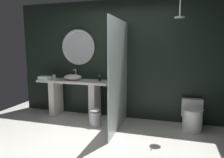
{
  "coord_description": "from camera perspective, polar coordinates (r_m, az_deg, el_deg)",
  "views": [
    {
      "loc": [
        1.23,
        -2.63,
        1.59
      ],
      "look_at": [
        0.15,
        0.95,
        1.01
      ],
      "focal_mm": 33.48,
      "sensor_mm": 36.0,
      "label": 1
    }
  ],
  "objects": [
    {
      "name": "ground_plane",
      "position": [
        3.31,
        -7.79,
        -20.08
      ],
      "size": [
        5.76,
        5.76,
        0.0
      ],
      "primitive_type": "plane",
      "color": "silver"
    },
    {
      "name": "back_wall_panel",
      "position": [
        4.7,
        1.51,
        5.21
      ],
      "size": [
        4.8,
        0.1,
        2.6
      ],
      "primitive_type": "cube",
      "color": "black",
      "rests_on": "ground_plane"
    },
    {
      "name": "vanity_counter",
      "position": [
        4.84,
        -10.11,
        -4.02
      ],
      "size": [
        1.67,
        0.5,
        0.85
      ],
      "color": "silver",
      "rests_on": "ground_plane"
    },
    {
      "name": "vessel_sink",
      "position": [
        4.8,
        -10.65,
        0.52
      ],
      "size": [
        0.41,
        0.34,
        0.23
      ],
      "color": "white",
      "rests_on": "vanity_counter"
    },
    {
      "name": "tumbler_cup",
      "position": [
        5.03,
        -15.6,
        0.58
      ],
      "size": [
        0.08,
        0.08,
        0.11
      ],
      "primitive_type": "cylinder",
      "color": "silver",
      "rests_on": "vanity_counter"
    },
    {
      "name": "soap_dispenser",
      "position": [
        4.57,
        -3.39,
        0.12
      ],
      "size": [
        0.06,
        0.06,
        0.13
      ],
      "color": "black",
      "rests_on": "vanity_counter"
    },
    {
      "name": "round_wall_mirror",
      "position": [
        4.93,
        -9.23,
        8.55
      ],
      "size": [
        0.82,
        0.07,
        0.82
      ],
      "color": "silver"
    },
    {
      "name": "shower_glass_panel",
      "position": [
        3.97,
        1.86,
        0.88
      ],
      "size": [
        0.02,
        1.36,
        2.1
      ],
      "primitive_type": "cube",
      "color": "silver",
      "rests_on": "ground_plane"
    },
    {
      "name": "rain_shower_head",
      "position": [
        3.97,
        18.01,
        16.45
      ],
      "size": [
        0.18,
        0.18,
        0.41
      ],
      "color": "silver"
    },
    {
      "name": "toilet",
      "position": [
        4.37,
        21.07,
        -9.47
      ],
      "size": [
        0.4,
        0.54,
        0.57
      ],
      "color": "white",
      "rests_on": "ground_plane"
    },
    {
      "name": "waste_bin",
      "position": [
        4.31,
        -4.72,
        -10.33
      ],
      "size": [
        0.23,
        0.23,
        0.36
      ],
      "color": "silver",
      "rests_on": "ground_plane"
    },
    {
      "name": "folded_hand_towel",
      "position": [
        4.99,
        -17.94,
        0.26
      ],
      "size": [
        0.26,
        0.18,
        0.08
      ],
      "primitive_type": "cube",
      "rotation": [
        0.0,
        0.0,
        -0.06
      ],
      "color": "white",
      "rests_on": "vanity_counter"
    }
  ]
}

